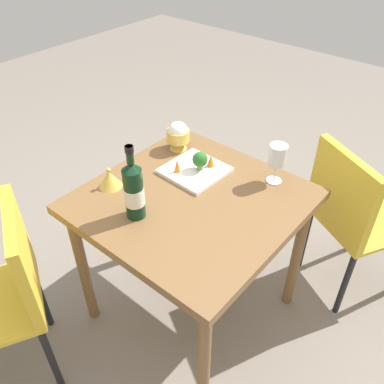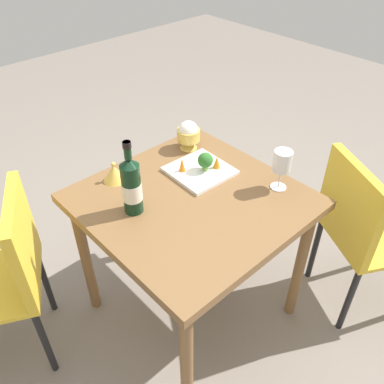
# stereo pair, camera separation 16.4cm
# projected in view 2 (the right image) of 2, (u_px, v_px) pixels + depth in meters

# --- Properties ---
(ground_plane) EXTENTS (8.00, 8.00, 0.00)m
(ground_plane) POSITION_uv_depth(u_px,v_px,m) (192.00, 307.00, 2.12)
(ground_plane) COLOR gray
(dining_table) EXTENTS (0.83, 0.83, 0.73)m
(dining_table) POSITION_uv_depth(u_px,v_px,m) (192.00, 215.00, 1.72)
(dining_table) COLOR brown
(dining_table) RESTS_ON ground_plane
(chair_near_window) EXTENTS (0.54, 0.54, 0.85)m
(chair_near_window) POSITION_uv_depth(u_px,v_px,m) (11.00, 266.00, 1.64)
(chair_near_window) COLOR gold
(chair_near_window) RESTS_ON ground_plane
(chair_by_wall) EXTENTS (0.54, 0.54, 0.85)m
(chair_by_wall) POSITION_uv_depth(u_px,v_px,m) (359.00, 224.00, 1.84)
(chair_by_wall) COLOR gold
(chair_by_wall) RESTS_ON ground_plane
(wine_bottle) EXTENTS (0.08, 0.08, 0.31)m
(wine_bottle) POSITION_uv_depth(u_px,v_px,m) (131.00, 186.00, 1.53)
(wine_bottle) COLOR black
(wine_bottle) RESTS_ON dining_table
(wine_glass) EXTENTS (0.08, 0.08, 0.18)m
(wine_glass) POSITION_uv_depth(u_px,v_px,m) (282.00, 162.00, 1.64)
(wine_glass) COLOR white
(wine_glass) RESTS_ON dining_table
(rice_bowl) EXTENTS (0.11, 0.11, 0.14)m
(rice_bowl) POSITION_uv_depth(u_px,v_px,m) (188.00, 134.00, 1.92)
(rice_bowl) COLOR gold
(rice_bowl) RESTS_ON dining_table
(rice_bowl_lid) EXTENTS (0.10, 0.10, 0.09)m
(rice_bowl_lid) POSITION_uv_depth(u_px,v_px,m) (114.00, 173.00, 1.74)
(rice_bowl_lid) COLOR gold
(rice_bowl_lid) RESTS_ON dining_table
(serving_plate) EXTENTS (0.26, 0.26, 0.02)m
(serving_plate) POSITION_uv_depth(u_px,v_px,m) (200.00, 171.00, 1.80)
(serving_plate) COLOR white
(serving_plate) RESTS_ON dining_table
(broccoli_floret) EXTENTS (0.07, 0.07, 0.09)m
(broccoli_floret) POSITION_uv_depth(u_px,v_px,m) (205.00, 161.00, 1.76)
(broccoli_floret) COLOR #729E4C
(broccoli_floret) RESTS_ON serving_plate
(carrot_garnish_left) EXTENTS (0.03, 0.03, 0.06)m
(carrot_garnish_left) POSITION_uv_depth(u_px,v_px,m) (217.00, 162.00, 1.79)
(carrot_garnish_left) COLOR orange
(carrot_garnish_left) RESTS_ON serving_plate
(carrot_garnish_right) EXTENTS (0.03, 0.03, 0.06)m
(carrot_garnish_right) POSITION_uv_depth(u_px,v_px,m) (182.00, 165.00, 1.77)
(carrot_garnish_right) COLOR orange
(carrot_garnish_right) RESTS_ON serving_plate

